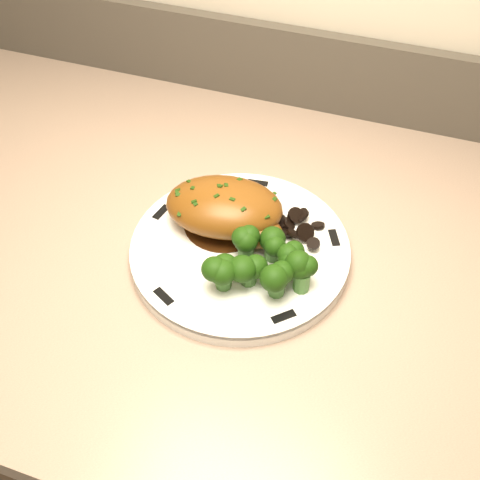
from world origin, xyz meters
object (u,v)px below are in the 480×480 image
(counter, at_px, (184,394))
(plate, at_px, (240,251))
(chicken_breast, at_px, (228,210))
(broccoli_florets, at_px, (266,263))

(counter, height_order, plate, counter)
(plate, relative_size, chicken_breast, 1.65)
(plate, bearing_deg, broccoli_florets, -39.41)
(chicken_breast, height_order, broccoli_florets, chicken_breast)
(counter, bearing_deg, plate, -4.82)
(broccoli_florets, bearing_deg, counter, 163.57)
(chicken_breast, bearing_deg, plate, -56.31)
(counter, relative_size, broccoli_florets, 17.66)
(counter, xyz_separation_m, broccoli_florets, (0.15, -0.04, 0.45))
(counter, relative_size, chicken_breast, 12.34)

